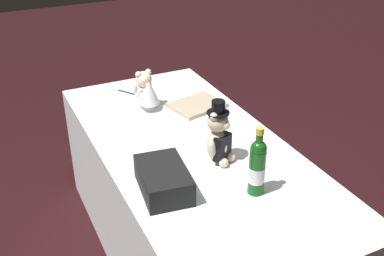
% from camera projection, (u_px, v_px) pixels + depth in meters
% --- Properties ---
extents(ground_plane, '(12.00, 12.00, 0.00)m').
position_uv_depth(ground_plane, '(192.00, 255.00, 2.64)').
color(ground_plane, black).
extents(reception_table, '(1.88, 0.87, 0.73)m').
position_uv_depth(reception_table, '(192.00, 205.00, 2.47)').
color(reception_table, white).
rests_on(reception_table, ground_plane).
extents(teddy_bear_groom, '(0.14, 0.13, 0.31)m').
position_uv_depth(teddy_bear_groom, '(219.00, 137.00, 2.11)').
color(teddy_bear_groom, beige).
rests_on(teddy_bear_groom, reception_table).
extents(teddy_bear_bride, '(0.21, 0.17, 0.22)m').
position_uv_depth(teddy_bear_bride, '(146.00, 92.00, 2.62)').
color(teddy_bear_bride, white).
rests_on(teddy_bear_bride, reception_table).
extents(champagne_bottle, '(0.07, 0.07, 0.31)m').
position_uv_depth(champagne_bottle, '(257.00, 166.00, 1.90)').
color(champagne_bottle, '#135015').
rests_on(champagne_bottle, reception_table).
extents(signing_pen, '(0.12, 0.08, 0.01)m').
position_uv_depth(signing_pen, '(127.00, 92.00, 2.84)').
color(signing_pen, navy).
rests_on(signing_pen, reception_table).
extents(gift_case_black, '(0.32, 0.23, 0.11)m').
position_uv_depth(gift_case_black, '(163.00, 180.00, 1.94)').
color(gift_case_black, black).
rests_on(gift_case_black, reception_table).
extents(guestbook, '(0.28, 0.33, 0.02)m').
position_uv_depth(guestbook, '(197.00, 105.00, 2.67)').
color(guestbook, tan).
rests_on(guestbook, reception_table).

